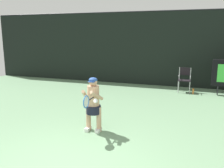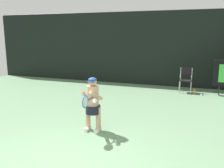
# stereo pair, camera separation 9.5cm
# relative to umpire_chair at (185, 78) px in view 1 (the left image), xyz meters

# --- Properties ---
(backdrop_screen) EXTENTS (18.00, 0.12, 3.66)m
(backdrop_screen) POSITION_rel_umpire_chair_xyz_m (-1.81, 1.07, 1.19)
(backdrop_screen) COLOR black
(backdrop_screen) RESTS_ON ground
(umpire_chair) EXTENTS (0.52, 0.44, 1.08)m
(umpire_chair) POSITION_rel_umpire_chair_xyz_m (0.00, 0.00, 0.00)
(umpire_chair) COLOR #B7B7BC
(umpire_chair) RESTS_ON ground
(water_bottle) EXTENTS (0.07, 0.07, 0.27)m
(water_bottle) POSITION_rel_umpire_chair_xyz_m (0.40, -0.30, -0.50)
(water_bottle) COLOR orange
(water_bottle) RESTS_ON ground
(tennis_player) EXTENTS (0.53, 0.61, 1.45)m
(tennis_player) POSITION_rel_umpire_chair_xyz_m (-2.08, -5.43, 0.17)
(tennis_player) COLOR white
(tennis_player) RESTS_ON ground
(tennis_racket) EXTENTS (0.03, 0.60, 0.31)m
(tennis_racket) POSITION_rel_umpire_chair_xyz_m (-2.01, -5.99, 0.35)
(tennis_racket) COLOR black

